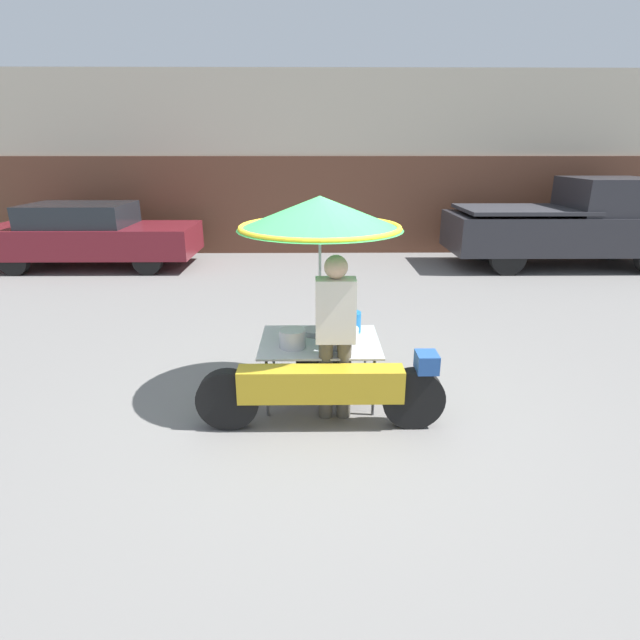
{
  "coord_description": "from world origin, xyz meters",
  "views": [
    {
      "loc": [
        -0.1,
        -4.64,
        2.58
      ],
      "look_at": [
        -0.04,
        0.23,
        0.9
      ],
      "focal_mm": 28.0,
      "sensor_mm": 36.0,
      "label": 1
    }
  ],
  "objects_px": {
    "vendor_person": "(335,330)",
    "pickup_truck": "(573,225)",
    "vendor_motorcycle_cart": "(321,257)",
    "parked_car": "(90,235)"
  },
  "relations": [
    {
      "from": "vendor_motorcycle_cart",
      "to": "vendor_person",
      "type": "distance_m",
      "value": 0.73
    },
    {
      "from": "vendor_motorcycle_cart",
      "to": "parked_car",
      "type": "height_order",
      "value": "vendor_motorcycle_cart"
    },
    {
      "from": "parked_car",
      "to": "vendor_person",
      "type": "bearing_deg",
      "value": -52.38
    },
    {
      "from": "parked_car",
      "to": "pickup_truck",
      "type": "relative_size",
      "value": 0.87
    },
    {
      "from": "vendor_motorcycle_cart",
      "to": "vendor_person",
      "type": "height_order",
      "value": "vendor_motorcycle_cart"
    },
    {
      "from": "parked_car",
      "to": "pickup_truck",
      "type": "xyz_separation_m",
      "value": [
        10.88,
        -0.04,
        0.21
      ]
    },
    {
      "from": "vendor_person",
      "to": "parked_car",
      "type": "height_order",
      "value": "vendor_person"
    },
    {
      "from": "vendor_person",
      "to": "pickup_truck",
      "type": "relative_size",
      "value": 0.32
    },
    {
      "from": "pickup_truck",
      "to": "vendor_person",
      "type": "bearing_deg",
      "value": -129.87
    },
    {
      "from": "parked_car",
      "to": "pickup_truck",
      "type": "bearing_deg",
      "value": -0.24
    }
  ]
}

